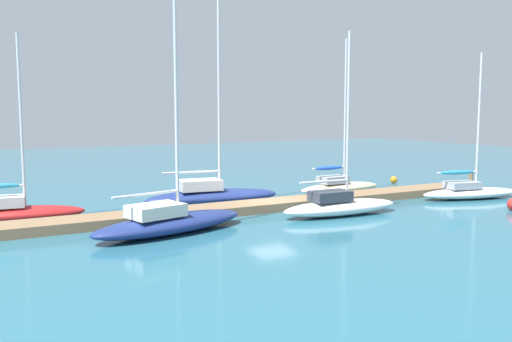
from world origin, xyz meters
TOP-DOWN VIEW (x-y plane):
  - ground_plane at (0.00, 0.00)m, footprint 120.00×120.00m
  - dock_pier at (0.00, 0.00)m, footprint 31.33×2.12m
  - dock_piling_far_end at (15.27, -0.91)m, footprint 0.28×0.28m
  - sailboat_0 at (-13.19, 2.84)m, footprint 6.56×2.59m
  - sailboat_1 at (-7.25, -3.03)m, footprint 8.19×4.15m
  - sailboat_2 at (-2.54, 2.86)m, footprint 8.33×3.06m
  - sailboat_3 at (2.26, -3.28)m, footprint 7.08×2.16m
  - sailboat_4 at (6.94, 2.96)m, footprint 6.46×2.04m
  - sailboat_5 at (13.00, -2.74)m, footprint 7.14×3.29m
  - mooring_buoy_orange at (13.93, 5.20)m, footprint 0.55×0.55m

SIDE VIEW (x-z plane):
  - ground_plane at x=0.00m, z-range 0.00..0.00m
  - dock_pier at x=0.00m, z-range 0.00..0.49m
  - mooring_buoy_orange at x=13.93m, z-range 0.00..0.55m
  - sailboat_5 at x=13.00m, z-range -4.09..5.12m
  - sailboat_3 at x=2.26m, z-range -4.30..5.44m
  - sailboat_4 at x=6.94m, z-range -4.62..5.77m
  - sailboat_1 at x=-7.25m, z-range -4.86..6.03m
  - sailboat_0 at x=-13.19m, z-range -4.09..5.28m
  - sailboat_2 at x=-2.54m, z-range -6.10..7.43m
  - dock_piling_far_end at x=15.27m, z-range 0.00..1.43m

